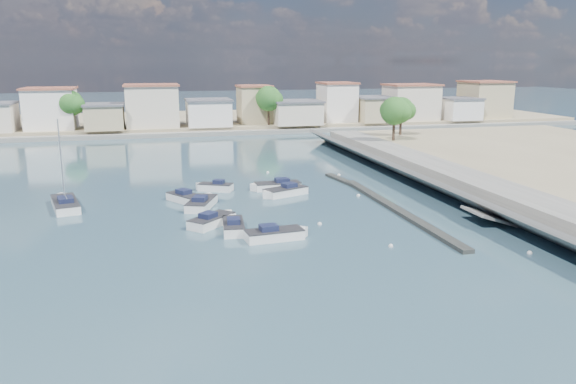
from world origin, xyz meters
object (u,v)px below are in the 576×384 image
Objects in this scene: motorboat_g at (188,199)px; sailboat at (65,204)px; motorboat_d at (284,192)px; motorboat_a at (233,226)px; motorboat_c at (275,186)px; motorboat_b at (214,221)px; motorboat_h at (277,235)px; motorboat_f at (214,187)px; motorboat_e at (202,203)px.

motorboat_g is 12.04m from sailboat.
sailboat is at bearing 179.43° from motorboat_d.
motorboat_a and motorboat_g have the same top height.
motorboat_g is at bearing 105.87° from motorboat_a.
sailboat reaches higher than motorboat_c.
sailboat reaches higher than motorboat_b.
motorboat_c is 18.15m from motorboat_h.
motorboat_g is 0.94× the size of motorboat_h.
motorboat_a is 0.87× the size of motorboat_c.
motorboat_b is 0.86× the size of motorboat_h.
motorboat_a is at bearing -122.16° from motorboat_d.
motorboat_c is at bearing -9.53° from motorboat_f.
motorboat_c and motorboat_d have the same top height.
motorboat_d is (8.64, 9.30, -0.00)m from motorboat_b.
motorboat_b and motorboat_f have the same top height.
motorboat_g is at bearing -176.11° from motorboat_d.
motorboat_f is at bearing 74.15° from motorboat_e.
motorboat_h is (-4.07, -14.73, 0.00)m from motorboat_d.
motorboat_b and motorboat_d have the same top height.
motorboat_d is 15.29m from motorboat_h.
sailboat reaches higher than motorboat_g.
motorboat_a is 2.58m from motorboat_b.
sailboat is at bearing 145.04° from motorboat_b.
motorboat_b is 0.80× the size of motorboat_c.
motorboat_d is at bearing -30.49° from motorboat_f.
motorboat_f is at bearing 83.24° from motorboat_b.
motorboat_f is (0.14, 15.58, -0.00)m from motorboat_a.
motorboat_g is 0.56× the size of sailboat.
motorboat_a is 19.04m from sailboat.
motorboat_b and motorboat_e have the same top height.
motorboat_c is 0.64× the size of sailboat.
motorboat_h is (6.17, -14.04, -0.00)m from motorboat_g.
motorboat_b is 12.69m from motorboat_d.
motorboat_c and motorboat_g have the same top height.
motorboat_e is at bearing -163.04° from motorboat_d.
motorboat_h is (4.93, -11.99, 0.00)m from motorboat_e.
sailboat is at bearing 140.55° from motorboat_h.
motorboat_f is 0.77× the size of motorboat_h.
motorboat_h is (-3.82, -17.74, -0.00)m from motorboat_c.
motorboat_a is 11.16m from motorboat_g.
motorboat_d is 1.29× the size of motorboat_f.
motorboat_d is at bearing 57.84° from motorboat_a.
sailboat is at bearing 142.27° from motorboat_a.
sailboat is (-22.25, 0.22, 0.03)m from motorboat_d.
motorboat_c is at bearing 64.34° from motorboat_a.
motorboat_c is 10.47m from motorboat_e.
motorboat_c is 1.08× the size of motorboat_d.
motorboat_c is at bearing 20.34° from motorboat_g.
motorboat_f is 5.80m from motorboat_g.
motorboat_e and motorboat_f have the same top height.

